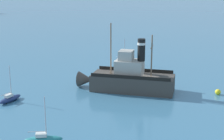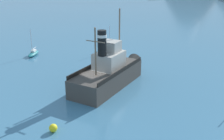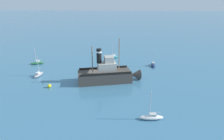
{
  "view_description": "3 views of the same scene",
  "coord_description": "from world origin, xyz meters",
  "px_view_note": "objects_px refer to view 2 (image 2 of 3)",
  "views": [
    {
      "loc": [
        -43.67,
        -18.14,
        15.76
      ],
      "look_at": [
        0.85,
        6.3,
        2.51
      ],
      "focal_mm": 55.0,
      "sensor_mm": 36.0,
      "label": 1
    },
    {
      "loc": [
        24.69,
        -21.84,
        14.79
      ],
      "look_at": [
        1.8,
        1.62,
        2.95
      ],
      "focal_mm": 45.0,
      "sensor_mm": 36.0,
      "label": 2
    },
    {
      "loc": [
        42.24,
        7.37,
        17.93
      ],
      "look_at": [
        0.68,
        4.16,
        3.1
      ],
      "focal_mm": 32.0,
      "sensor_mm": 36.0,
      "label": 3
    }
  ],
  "objects_px": {
    "sailboat_teal": "(33,53)",
    "old_tugboat": "(110,72)",
    "mooring_buoy": "(53,128)",
    "sailboat_navy": "(108,48)"
  },
  "relations": [
    {
      "from": "sailboat_teal",
      "to": "old_tugboat",
      "type": "bearing_deg",
      "value": 0.07
    },
    {
      "from": "mooring_buoy",
      "to": "old_tugboat",
      "type": "bearing_deg",
      "value": 109.78
    },
    {
      "from": "old_tugboat",
      "to": "sailboat_navy",
      "type": "height_order",
      "value": "old_tugboat"
    },
    {
      "from": "old_tugboat",
      "to": "sailboat_teal",
      "type": "distance_m",
      "value": 19.44
    },
    {
      "from": "old_tugboat",
      "to": "mooring_buoy",
      "type": "xyz_separation_m",
      "value": [
        4.34,
        -12.07,
        -1.42
      ]
    },
    {
      "from": "sailboat_navy",
      "to": "sailboat_teal",
      "type": "distance_m",
      "value": 13.95
    },
    {
      "from": "sailboat_navy",
      "to": "sailboat_teal",
      "type": "bearing_deg",
      "value": -121.81
    },
    {
      "from": "old_tugboat",
      "to": "sailboat_teal",
      "type": "height_order",
      "value": "old_tugboat"
    },
    {
      "from": "mooring_buoy",
      "to": "sailboat_navy",
      "type": "bearing_deg",
      "value": 124.41
    },
    {
      "from": "sailboat_navy",
      "to": "mooring_buoy",
      "type": "distance_m",
      "value": 28.97
    }
  ]
}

